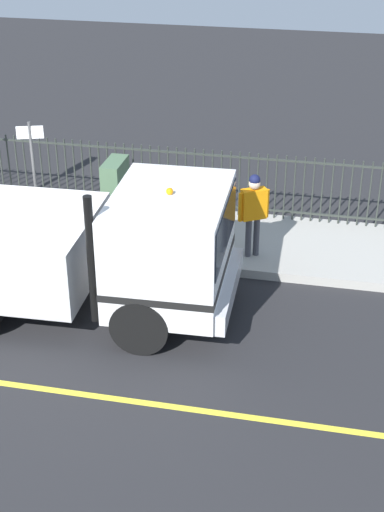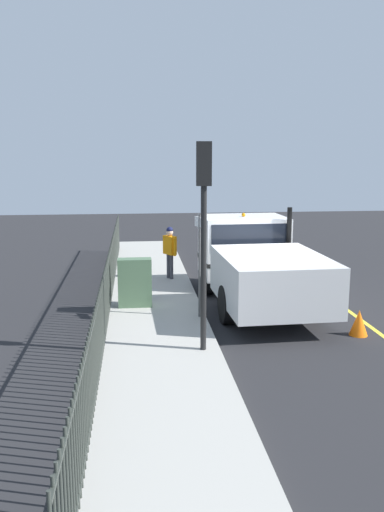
# 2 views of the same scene
# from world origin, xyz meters

# --- Properties ---
(ground_plane) EXTENTS (48.81, 48.81, 0.00)m
(ground_plane) POSITION_xyz_m (0.00, 0.00, 0.00)
(ground_plane) COLOR #232326
(ground_plane) RESTS_ON ground
(sidewalk_slab) EXTENTS (2.56, 22.19, 0.18)m
(sidewalk_slab) POSITION_xyz_m (3.00, 0.00, 0.09)
(sidewalk_slab) COLOR #A3A099
(sidewalk_slab) RESTS_ON ground
(work_truck) EXTENTS (2.70, 5.99, 2.66)m
(work_truck) POSITION_xyz_m (0.12, -1.05, 1.26)
(work_truck) COLOR white
(work_truck) RESTS_ON ground
(worker_standing) EXTENTS (0.43, 0.55, 1.69)m
(worker_standing) POSITION_xyz_m (2.33, -3.56, 1.21)
(worker_standing) COLOR orange
(worker_standing) RESTS_ON sidewalk_slab
(iron_fence) EXTENTS (0.04, 18.89, 1.44)m
(iron_fence) POSITION_xyz_m (4.12, -0.00, 0.90)
(iron_fence) COLOR #2D332D
(iron_fence) RESTS_ON sidewalk_slab
(utility_cabinet) EXTENTS (0.88, 0.38, 1.28)m
(utility_cabinet) POSITION_xyz_m (3.46, -0.47, 0.82)
(utility_cabinet) COLOR #4C6B4C
(utility_cabinet) RESTS_ON sidewalk_slab
(street_sign) EXTENTS (0.19, 0.48, 2.56)m
(street_sign) POSITION_xyz_m (1.88, 0.62, 1.76)
(street_sign) COLOR #4C4C4C
(street_sign) RESTS_ON sidewalk_slab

